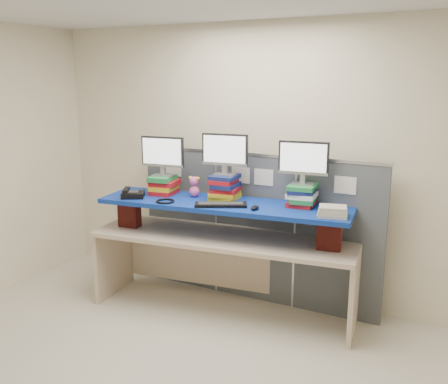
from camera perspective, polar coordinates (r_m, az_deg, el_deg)
The scene contains 18 objects.
room at distance 3.42m, azimuth -8.53°, elevation -1.63°, with size 5.00×4.00×2.80m.
cubicle_partition at distance 5.08m, azimuth 3.54°, elevation -4.02°, with size 2.60×0.06×1.53m.
desk at distance 4.85m, azimuth 0.00°, elevation -6.75°, with size 2.61×1.05×0.77m.
brick_pier_left at distance 5.14m, azimuth -10.76°, elevation -2.36°, with size 0.21×0.11×0.29m, color maroon.
brick_pier_right at distance 4.48m, azimuth 11.94°, elevation -4.72°, with size 0.21×0.11×0.29m, color maroon.
blue_board at distance 4.71m, azimuth -0.00°, elevation -1.44°, with size 2.40×0.60×0.04m, color #0B1995.
book_stack_left at distance 5.07m, azimuth -6.89°, elevation 0.83°, with size 0.30×0.33×0.19m.
book_stack_center at distance 4.81m, azimuth 0.11°, elevation 0.54°, with size 0.30×0.33×0.24m.
book_stack_right at distance 4.61m, azimuth 8.92°, elevation -0.34°, with size 0.28×0.33×0.20m.
monitor_left at distance 5.01m, azimuth -7.04°, elevation 4.36°, with size 0.45×0.15×0.39m.
monitor_center at distance 4.74m, azimuth 0.10°, elevation 4.63°, with size 0.45×0.15×0.39m.
monitor_right at distance 4.54m, azimuth 9.06°, elevation 3.61°, with size 0.45×0.15×0.39m.
keyboard at distance 4.57m, azimuth -0.36°, elevation -1.45°, with size 0.49×0.35×0.03m.
mouse at distance 4.45m, azimuth 3.54°, elevation -1.80°, with size 0.06×0.11×0.04m, color black.
desk_phone at distance 4.98m, azimuth -10.46°, elevation -0.22°, with size 0.28×0.27×0.09m.
headset at distance 4.75m, azimuth -6.73°, elevation -1.04°, with size 0.18×0.18×0.02m, color black.
plush_toy at distance 4.91m, azimuth -3.41°, elevation 0.64°, with size 0.12×0.09×0.21m.
binder_stack at distance 4.32m, azimuth 12.32°, elevation -2.20°, with size 0.29×0.25×0.09m.
Camera 1 is at (1.96, -2.67, 2.25)m, focal length 40.00 mm.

